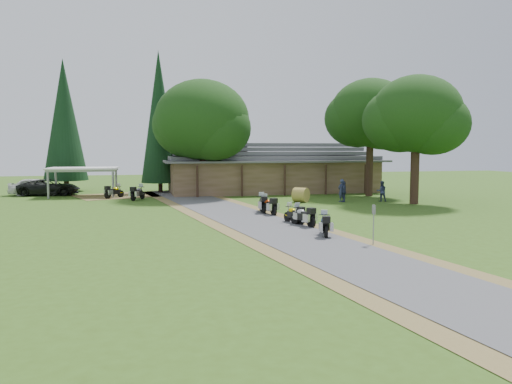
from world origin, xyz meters
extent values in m
plane|color=#355317|center=(0.00, 0.00, 0.00)|extent=(120.00, 120.00, 0.00)
plane|color=#464649|center=(-0.50, 4.00, 0.00)|extent=(51.95, 51.95, 0.00)
imported|color=white|center=(-16.13, 25.11, 1.01)|extent=(2.59, 6.07, 2.02)
imported|color=black|center=(-15.00, 24.79, 1.12)|extent=(3.08, 6.06, 2.23)
imported|color=navy|center=(8.90, 13.30, 1.07)|extent=(0.74, 0.66, 2.15)
imported|color=navy|center=(12.16, 12.72, 0.98)|extent=(0.63, 0.52, 1.96)
imported|color=navy|center=(9.02, 13.08, 0.98)|extent=(0.63, 0.69, 1.97)
cylinder|color=olive|center=(5.59, 13.72, 0.59)|extent=(1.59, 1.59, 1.17)
cone|color=black|center=(-4.89, 25.87, 6.91)|extent=(3.67, 3.67, 13.81)
cone|color=black|center=(-14.02, 28.96, 6.58)|extent=(4.29, 4.29, 13.17)
camera|label=1|loc=(-7.27, -24.06, 4.30)|focal=35.00mm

